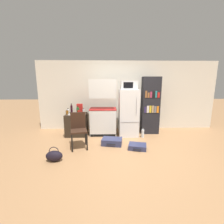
# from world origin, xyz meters

# --- Properties ---
(ground_plane) EXTENTS (24.00, 24.00, 0.00)m
(ground_plane) POSITION_xyz_m (0.00, 0.00, 0.00)
(ground_plane) COLOR #A3754C
(wall_back) EXTENTS (6.40, 0.10, 2.44)m
(wall_back) POSITION_xyz_m (0.20, 2.00, 1.22)
(wall_back) COLOR silver
(wall_back) RESTS_ON ground_plane
(side_table) EXTENTS (0.65, 0.61, 0.70)m
(side_table) POSITION_xyz_m (-1.54, 1.30, 0.35)
(side_table) COLOR #2D2319
(side_table) RESTS_ON ground_plane
(kitchen_hutch) EXTENTS (0.85, 0.54, 1.79)m
(kitchen_hutch) POSITION_xyz_m (-0.68, 1.34, 0.82)
(kitchen_hutch) COLOR silver
(kitchen_hutch) RESTS_ON ground_plane
(refrigerator) EXTENTS (0.60, 0.67, 1.48)m
(refrigerator) POSITION_xyz_m (0.15, 1.27, 0.74)
(refrigerator) COLOR white
(refrigerator) RESTS_ON ground_plane
(microwave) EXTENTS (0.50, 0.35, 0.26)m
(microwave) POSITION_xyz_m (0.15, 1.27, 1.62)
(microwave) COLOR silver
(microwave) RESTS_ON refrigerator
(bookshelf) EXTENTS (0.57, 0.35, 1.88)m
(bookshelf) POSITION_xyz_m (0.90, 1.43, 0.94)
(bookshelf) COLOR black
(bookshelf) RESTS_ON ground_plane
(bottle_milk_white) EXTENTS (0.08, 0.08, 0.17)m
(bottle_milk_white) POSITION_xyz_m (-1.81, 1.36, 0.77)
(bottle_milk_white) COLOR white
(bottle_milk_white) RESTS_ON side_table
(bottle_clear_short) EXTENTS (0.07, 0.07, 0.18)m
(bottle_clear_short) POSITION_xyz_m (-1.30, 1.32, 0.77)
(bottle_clear_short) COLOR silver
(bottle_clear_short) RESTS_ON side_table
(bottle_amber_beer) EXTENTS (0.08, 0.08, 0.14)m
(bottle_amber_beer) POSITION_xyz_m (-1.81, 1.24, 0.76)
(bottle_amber_beer) COLOR brown
(bottle_amber_beer) RESTS_ON side_table
(bottle_green_tall) EXTENTS (0.09, 0.09, 0.25)m
(bottle_green_tall) POSITION_xyz_m (-1.48, 1.31, 0.81)
(bottle_green_tall) COLOR #1E6028
(bottle_green_tall) RESTS_ON side_table
(bottle_wine_dark) EXTENTS (0.07, 0.07, 0.31)m
(bottle_wine_dark) POSITION_xyz_m (-1.73, 1.52, 0.83)
(bottle_wine_dark) COLOR black
(bottle_wine_dark) RESTS_ON side_table
(bottle_ketchup_red) EXTENTS (0.07, 0.07, 0.17)m
(bottle_ketchup_red) POSITION_xyz_m (-1.44, 1.18, 0.77)
(bottle_ketchup_red) COLOR #AD1914
(bottle_ketchup_red) RESTS_ON side_table
(bowl) EXTENTS (0.12, 0.12, 0.03)m
(bowl) POSITION_xyz_m (-1.70, 1.13, 0.72)
(bowl) COLOR silver
(bowl) RESTS_ON side_table
(cereal_box) EXTENTS (0.19, 0.07, 0.30)m
(cereal_box) POSITION_xyz_m (-1.45, 1.49, 0.85)
(cereal_box) COLOR red
(cereal_box) RESTS_ON side_table
(chair) EXTENTS (0.49, 0.49, 0.93)m
(chair) POSITION_xyz_m (-1.29, 0.33, 0.55)
(chair) COLOR black
(chair) RESTS_ON ground_plane
(suitcase_large_flat) EXTENTS (0.60, 0.45, 0.17)m
(suitcase_large_flat) POSITION_xyz_m (-0.41, 0.46, 0.09)
(suitcase_large_flat) COLOR navy
(suitcase_large_flat) RESTS_ON ground_plane
(suitcase_small_flat) EXTENTS (0.51, 0.43, 0.12)m
(suitcase_small_flat) POSITION_xyz_m (0.25, 0.17, 0.06)
(suitcase_small_flat) COLOR navy
(suitcase_small_flat) RESTS_ON ground_plane
(handbag) EXTENTS (0.36, 0.20, 0.33)m
(handbag) POSITION_xyz_m (-1.69, -0.41, 0.12)
(handbag) COLOR black
(handbag) RESTS_ON ground_plane
(water_bottle_front) EXTENTS (0.09, 0.09, 0.32)m
(water_bottle_front) POSITION_xyz_m (0.57, 0.98, 0.14)
(water_bottle_front) COLOR silver
(water_bottle_front) RESTS_ON ground_plane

